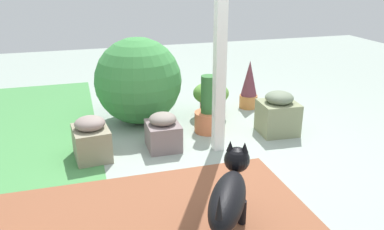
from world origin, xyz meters
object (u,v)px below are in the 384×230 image
Objects in this scene: round_shrub at (138,81)px; dog at (229,195)px; stone_planter_mid at (163,132)px; terracotta_pot_tall at (208,112)px; stone_planter_nearest at (278,114)px; terracotta_pot_broad at (211,96)px; porch_pillar at (221,33)px; terracotta_pot_spiky at (249,85)px; stone_planter_far at (91,139)px.

round_shrub reaches higher than dog.
terracotta_pot_tall is at bearing -63.99° from stone_planter_mid.
terracotta_pot_broad is at bearing 36.56° from stone_planter_nearest.
stone_planter_nearest is 1.27× the size of stone_planter_mid.
stone_planter_nearest is 0.77m from terracotta_pot_tall.
stone_planter_nearest is 1.09× the size of terracotta_pot_broad.
porch_pillar is 4.87× the size of stone_planter_nearest.
terracotta_pot_spiky is at bearing -26.92° from dog.
round_shrub is (0.83, -0.60, 0.31)m from stone_planter_far.
porch_pillar reaches higher than stone_planter_nearest.
stone_planter_mid is 0.49× the size of dog.
porch_pillar reaches higher than terracotta_pot_broad.
dog reaches higher than stone_planter_mid.
terracotta_pot_tall is at bearing 129.06° from terracotta_pot_spiky.
stone_planter_mid is 0.65m from terracotta_pot_tall.
round_shrub is 1.56× the size of terracotta_pot_tall.
stone_planter_far is 1.01× the size of terracotta_pot_broad.
stone_planter_far is at bearing 114.27° from terracotta_pot_spiky.
terracotta_pot_broad is 0.56× the size of dog.
porch_pillar reaches higher than stone_planter_mid.
stone_planter_far is at bearing 144.00° from round_shrub.
terracotta_pot_spiky is (0.87, -0.04, 0.08)m from stone_planter_nearest.
porch_pillar is 1.61m from terracotta_pot_spiky.
stone_planter_far is 1.07m from round_shrub.
stone_planter_mid is at bearing 123.91° from terracotta_pot_spiky.
round_shrub is at bearing 32.64° from porch_pillar.
stone_planter_mid is 0.71m from stone_planter_far.
terracotta_pot_tall reaches higher than dog.
round_shrub is at bearing 86.05° from terracotta_pot_broad.
dog is at bearing 163.85° from terracotta_pot_broad.
terracotta_pot_spiky is at bearing -65.73° from stone_planter_far.
stone_planter_mid is 0.88m from round_shrub.
terracotta_pot_tall is (0.25, 0.72, 0.00)m from stone_planter_nearest.
dog is at bearing -174.71° from round_shrub.
stone_planter_mid is 0.86× the size of terracotta_pot_broad.
terracotta_pot_broad is 2.36m from dog.
stone_planter_mid is at bearing -172.56° from round_shrub.
round_shrub reaches higher than stone_planter_far.
porch_pillar is 1.32m from terracotta_pot_broad.
stone_planter_nearest is at bearing -109.36° from terracotta_pot_tall.
stone_planter_mid is at bearing 71.24° from porch_pillar.
dog is at bearing 153.08° from terracotta_pot_spiky.
stone_planter_nearest reaches higher than terracotta_pot_broad.
porch_pillar reaches higher than stone_planter_far.
terracotta_pot_tall is (0.30, -1.29, 0.03)m from stone_planter_far.
terracotta_pot_broad is 0.70× the size of terracotta_pot_spiky.
stone_planter_mid is 1.54m from dog.
round_shrub reaches higher than terracotta_pot_spiky.
terracotta_pot_spiky is 0.81× the size of dog.
terracotta_pot_spiky is at bearing -37.07° from porch_pillar.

